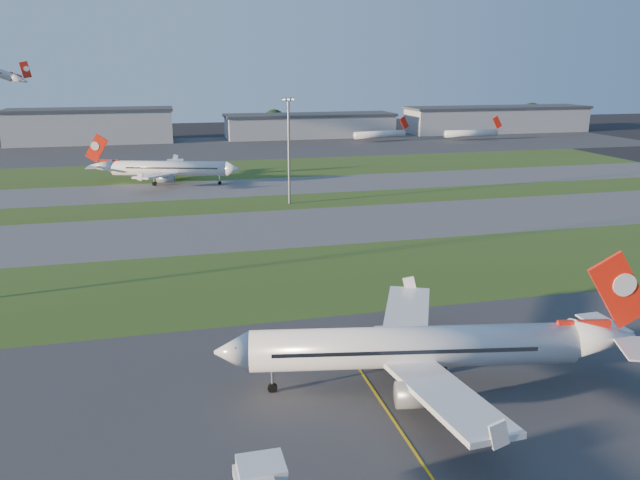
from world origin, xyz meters
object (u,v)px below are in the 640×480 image
object	(u,v)px
airliner_taxiing	(168,169)
mini_jet_far	(471,133)
mini_jet_near	(380,134)
light_mast_centre	(289,144)
airliner_parked	(417,348)

from	to	relation	value
airliner_taxiing	mini_jet_far	xyz separation A→B (m)	(137.87, 80.66, -1.24)
airliner_taxiing	mini_jet_near	xyz separation A→B (m)	(95.36, 86.75, -1.24)
mini_jet_near	mini_jet_far	world-z (taller)	same
airliner_taxiing	light_mast_centre	distance (m)	46.14
mini_jet_far	light_mast_centre	size ratio (longest dim) A/B	1.11
mini_jet_far	airliner_taxiing	bearing A→B (deg)	-149.52
mini_jet_near	light_mast_centre	distance (m)	139.13
mini_jet_far	mini_jet_near	bearing A→B (deg)	172.01
airliner_taxiing	mini_jet_near	bearing A→B (deg)	-120.52
airliner_parked	mini_jet_near	size ratio (longest dim) A/B	1.48
mini_jet_far	airliner_parked	bearing A→B (deg)	-118.59
mini_jet_near	light_mast_centre	bearing A→B (deg)	-130.32
airliner_parked	light_mast_centre	world-z (taller)	light_mast_centre
airliner_parked	airliner_taxiing	distance (m)	130.74
airliner_taxiing	mini_jet_near	world-z (taller)	airliner_taxiing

